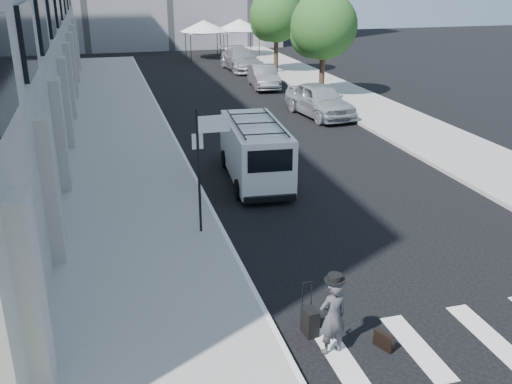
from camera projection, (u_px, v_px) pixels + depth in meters
ground at (331, 278)px, 13.81m from camera, size 120.00×120.00×0.00m
sidewalk_left at (119, 127)px, 27.13m from camera, size 4.50×48.00×0.15m
sidewalk_right at (343, 95)px, 34.00m from camera, size 4.00×56.00×0.15m
sign_pole at (206, 144)px, 15.15m from camera, size 1.03×0.07×3.50m
tree_near at (321, 28)px, 32.36m from camera, size 3.80×3.83×6.03m
tree_far at (275, 17)px, 40.46m from camera, size 3.80×3.83×6.03m
tent_left at (204, 26)px, 48.01m from camera, size 4.00×4.00×3.20m
tent_right at (239, 25)px, 49.25m from camera, size 4.00×4.00×3.20m
businessman at (333, 317)px, 10.85m from camera, size 0.63×0.47×1.59m
briefcase at (384, 341)px, 11.18m from camera, size 0.29×0.45×0.34m
suitcase at (310, 321)px, 11.59m from camera, size 0.29×0.42×1.11m
cargo_van at (255, 150)px, 20.04m from camera, size 2.24×5.54×2.06m
parked_car_a at (320, 100)px, 29.08m from camera, size 2.60×5.17×1.69m
parked_car_b at (264, 77)px, 36.40m from camera, size 1.95×4.46×1.43m
parked_car_c at (241, 60)px, 42.89m from camera, size 2.51×5.66×1.62m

